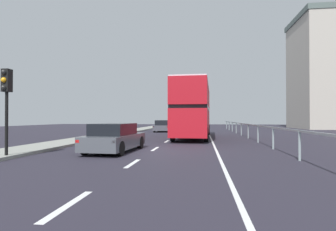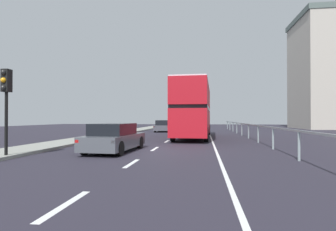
{
  "view_description": "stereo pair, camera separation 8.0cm",
  "coord_description": "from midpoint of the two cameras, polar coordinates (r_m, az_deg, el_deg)",
  "views": [
    {
      "loc": [
        2.43,
        -13.17,
        1.59
      ],
      "look_at": [
        0.29,
        3.88,
        1.77
      ],
      "focal_mm": 29.13,
      "sensor_mm": 36.0,
      "label": 1
    },
    {
      "loc": [
        2.51,
        -13.16,
        1.59
      ],
      "look_at": [
        0.29,
        3.88,
        1.77
      ],
      "focal_mm": 29.13,
      "sensor_mm": 36.0,
      "label": 2
    }
  ],
  "objects": [
    {
      "name": "sedan_car_ahead",
      "position": [
        32.44,
        -1.12,
        -2.25
      ],
      "size": [
        1.84,
        4.37,
        1.37
      ],
      "rotation": [
        0.0,
        0.0,
        0.01
      ],
      "color": "#474952",
      "rests_on": "ground"
    },
    {
      "name": "near_sidewalk_kerb",
      "position": [
        15.77,
        -25.85,
        -6.07
      ],
      "size": [
        2.33,
        80.0,
        0.14
      ],
      "primitive_type": "cube",
      "color": "gray",
      "rests_on": "ground"
    },
    {
      "name": "double_decker_bus_red",
      "position": [
        22.28,
        5.21,
        1.31
      ],
      "size": [
        2.88,
        10.82,
        4.36
      ],
      "rotation": [
        0.0,
        0.0,
        -0.04
      ],
      "color": "#B3131E",
      "rests_on": "ground"
    },
    {
      "name": "hatchback_car_near",
      "position": [
        13.31,
        -11.22,
        -4.64
      ],
      "size": [
        2.02,
        4.47,
        1.35
      ],
      "rotation": [
        0.0,
        0.0,
        -0.06
      ],
      "color": "#4A4E55",
      "rests_on": "ground"
    },
    {
      "name": "lane_paint_markings",
      "position": [
        21.81,
        6.02,
        -4.77
      ],
      "size": [
        3.26,
        46.0,
        0.01
      ],
      "color": "silver",
      "rests_on": "ground"
    },
    {
      "name": "traffic_signal_pole",
      "position": [
        12.51,
        -30.91,
        4.52
      ],
      "size": [
        0.3,
        0.42,
        3.39
      ],
      "color": "black",
      "rests_on": "near_sidewalk_kerb"
    },
    {
      "name": "bridge_side_railing",
      "position": [
        22.46,
        16.33,
        -2.23
      ],
      "size": [
        0.1,
        42.0,
        1.15
      ],
      "color": "gray",
      "rests_on": "ground"
    },
    {
      "name": "ground_plane",
      "position": [
        13.49,
        -3.49,
        -7.58
      ],
      "size": [
        74.09,
        120.0,
        0.1
      ],
      "primitive_type": "cube",
      "color": "#27242F"
    }
  ]
}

